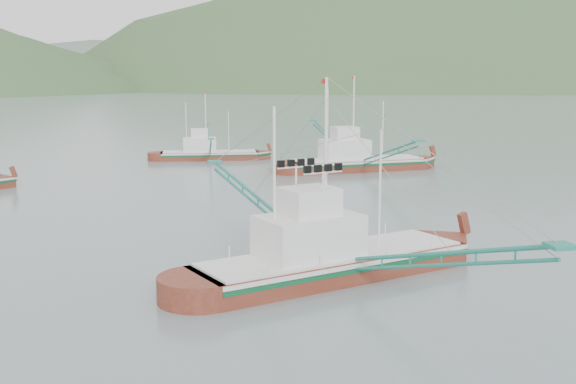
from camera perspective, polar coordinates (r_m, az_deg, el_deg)
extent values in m
plane|color=slate|center=(42.15, 1.67, -5.64)|extent=(1200.00, 1200.00, 0.00)
cube|color=maroon|center=(39.47, 3.56, -6.40)|extent=(16.26, 9.38, 2.10)
cube|color=silver|center=(39.23, 3.58, -5.15)|extent=(15.99, 9.35, 0.23)
cube|color=#0B502A|center=(39.30, 3.57, -5.52)|extent=(16.00, 9.37, 0.23)
cube|color=silver|center=(39.18, 3.58, -4.85)|extent=(15.45, 8.91, 0.13)
cube|color=silver|center=(38.04, 1.66, -3.56)|extent=(6.10, 4.97, 2.31)
cube|color=silver|center=(37.65, 1.67, -0.76)|extent=(3.36, 3.11, 1.47)
cylinder|color=white|center=(37.97, 3.01, 1.89)|extent=(0.17, 0.17, 9.47)
cylinder|color=white|center=(36.38, -1.08, 0.43)|extent=(0.15, 0.15, 8.05)
cylinder|color=white|center=(40.38, 7.28, 0.26)|extent=(0.13, 0.13, 6.63)
cube|color=maroon|center=(80.89, 5.48, 1.87)|extent=(15.71, 5.84, 2.05)
cube|color=silver|center=(80.78, 5.49, 2.48)|extent=(15.41, 5.88, 0.22)
cube|color=#0B502A|center=(80.81, 5.48, 2.30)|extent=(15.42, 5.91, 0.22)
cube|color=silver|center=(80.75, 5.49, 2.62)|extent=(14.92, 5.55, 0.12)
cube|color=silver|center=(80.02, 4.50, 3.35)|extent=(5.46, 3.84, 2.25)
cube|color=silver|center=(79.84, 4.51, 4.66)|extent=(2.90, 2.54, 1.43)
cylinder|color=white|center=(80.12, 5.21, 5.84)|extent=(0.16, 0.16, 9.20)
cylinder|color=white|center=(78.99, 3.15, 5.31)|extent=(0.14, 0.14, 7.82)
cylinder|color=white|center=(81.72, 7.50, 4.90)|extent=(0.12, 0.12, 6.44)
cube|color=maroon|center=(90.73, -6.21, 2.67)|extent=(12.28, 4.14, 1.61)
cube|color=silver|center=(90.65, -6.22, 3.10)|extent=(12.05, 4.18, 0.18)
cube|color=#0B502A|center=(90.67, -6.22, 2.97)|extent=(12.05, 4.20, 0.18)
cube|color=silver|center=(90.63, -6.22, 3.20)|extent=(11.67, 3.93, 0.10)
cube|color=silver|center=(90.52, -7.00, 3.72)|extent=(4.21, 2.88, 1.77)
cube|color=silver|center=(90.39, -7.01, 4.63)|extent=(2.22, 1.93, 1.13)
cylinder|color=white|center=(90.29, -6.52, 5.45)|extent=(0.13, 0.13, 7.24)
cylinder|color=white|center=(90.33, -8.05, 5.08)|extent=(0.11, 0.11, 6.16)
cylinder|color=white|center=(90.46, -4.72, 4.80)|extent=(0.10, 0.10, 5.07)
ellipsoid|color=#36572D|center=(531.82, 16.39, 8.08)|extent=(684.00, 432.00, 306.00)
ellipsoid|color=slate|center=(600.94, -8.08, 8.52)|extent=(960.00, 400.00, 240.00)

